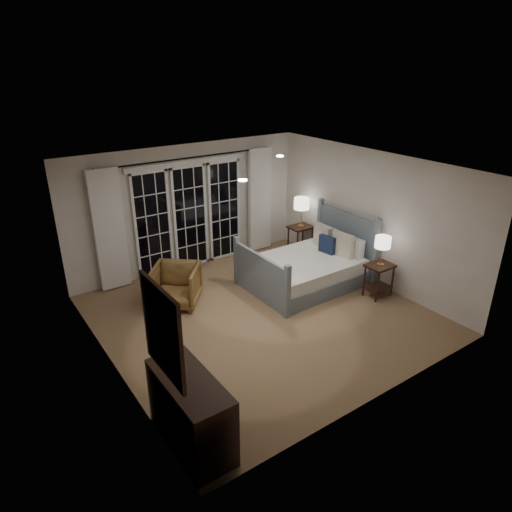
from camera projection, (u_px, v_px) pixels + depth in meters
floor at (261, 315)px, 7.70m from camera, size 5.00×5.00×0.00m
ceiling at (262, 168)px, 6.70m from camera, size 5.00×5.00×0.00m
wall_left at (104, 289)px, 5.89m from camera, size 0.02×5.00×2.50m
wall_right at (370, 218)px, 8.51m from camera, size 0.02×5.00×2.50m
wall_back at (189, 207)px, 9.08m from camera, size 5.00×0.02×2.50m
wall_front at (385, 314)px, 5.32m from camera, size 5.00×0.02×2.50m
french_doors at (190, 216)px, 9.12m from camera, size 2.50×0.04×2.20m
curtain_rod at (188, 158)px, 8.61m from camera, size 3.50×0.03×0.03m
curtain_left at (110, 230)px, 8.17m from camera, size 0.55×0.10×2.25m
curtain_right at (260, 200)px, 9.90m from camera, size 0.55×0.10×2.25m
downlight_a at (280, 156)px, 7.58m from camera, size 0.12×0.12×0.01m
downlight_b at (243, 180)px, 6.09m from camera, size 0.12×0.12×0.01m
bed at (308, 268)px, 8.67m from camera, size 2.13×1.53×1.24m
nightstand_left at (379, 276)px, 8.17m from camera, size 0.48×0.38×0.62m
nightstand_right at (300, 236)px, 9.95m from camera, size 0.49×0.40×0.64m
lamp_left at (383, 243)px, 7.92m from camera, size 0.28×0.28×0.53m
lamp_right at (302, 204)px, 9.66m from camera, size 0.33×0.33×0.63m
armchair at (176, 286)px, 7.92m from camera, size 1.09×1.10×0.72m
dresser at (191, 411)px, 5.01m from camera, size 0.51×1.21×0.85m
mirror at (163, 331)px, 4.44m from camera, size 0.05×0.85×1.00m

